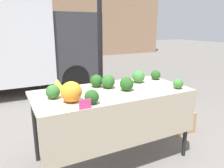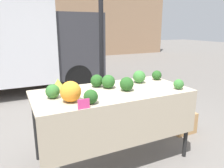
# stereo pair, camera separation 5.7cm
# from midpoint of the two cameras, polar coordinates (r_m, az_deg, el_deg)

# --- Properties ---
(ground_plane) EXTENTS (40.00, 40.00, 0.00)m
(ground_plane) POSITION_cam_midpoint_polar(r_m,az_deg,el_deg) (2.96, 0.58, -18.64)
(ground_plane) COLOR slate
(building_facade) EXTENTS (16.00, 0.60, 4.73)m
(building_facade) POSITION_cam_midpoint_polar(r_m,az_deg,el_deg) (11.94, -21.38, 17.36)
(building_facade) COLOR #9E7A5B
(building_facade) RESTS_ON ground_plane
(tent_pole) EXTENTS (0.07, 0.07, 2.30)m
(tent_pole) POSITION_cam_midpoint_polar(r_m,az_deg,el_deg) (3.38, -2.28, 6.64)
(tent_pole) COLOR black
(tent_pole) RESTS_ON ground_plane
(market_table) EXTENTS (1.83, 0.87, 0.90)m
(market_table) POSITION_cam_midpoint_polar(r_m,az_deg,el_deg) (2.55, 1.32, -4.60)
(market_table) COLOR tan
(market_table) RESTS_ON ground_plane
(orange_cauliflower) EXTENTS (0.21, 0.21, 0.21)m
(orange_cauliflower) POSITION_cam_midpoint_polar(r_m,az_deg,el_deg) (2.20, -10.03, -1.97)
(orange_cauliflower) COLOR orange
(orange_cauliflower) RESTS_ON market_table
(romanesco_head) EXTENTS (0.17, 0.17, 0.14)m
(romanesco_head) POSITION_cam_midpoint_polar(r_m,az_deg,el_deg) (2.66, -13.28, -0.06)
(romanesco_head) COLOR #93B238
(romanesco_head) RESTS_ON market_table
(broccoli_head_0) EXTENTS (0.15, 0.15, 0.15)m
(broccoli_head_0) POSITION_cam_midpoint_polar(r_m,az_deg,el_deg) (2.36, -14.58, -1.87)
(broccoli_head_0) COLOR #336B2D
(broccoli_head_0) RESTS_ON market_table
(broccoli_head_1) EXTENTS (0.12, 0.12, 0.12)m
(broccoli_head_1) POSITION_cam_midpoint_polar(r_m,az_deg,el_deg) (2.75, 17.58, -0.04)
(broccoli_head_1) COLOR #387533
(broccoli_head_1) RESTS_ON market_table
(broccoli_head_2) EXTENTS (0.14, 0.14, 0.14)m
(broccoli_head_2) POSITION_cam_midpoint_polar(r_m,az_deg,el_deg) (2.13, -4.81, -3.32)
(broccoli_head_2) COLOR #23511E
(broccoli_head_2) RESTS_ON market_table
(broccoli_head_3) EXTENTS (0.17, 0.17, 0.17)m
(broccoli_head_3) POSITION_cam_midpoint_polar(r_m,az_deg,el_deg) (2.94, 7.67, 1.90)
(broccoli_head_3) COLOR #387533
(broccoli_head_3) RESTS_ON market_table
(broccoli_head_4) EXTENTS (0.17, 0.17, 0.17)m
(broccoli_head_4) POSITION_cam_midpoint_polar(r_m,az_deg,el_deg) (2.65, -0.35, 0.64)
(broccoli_head_4) COLOR #285B23
(broccoli_head_4) RESTS_ON market_table
(broccoli_head_5) EXTENTS (0.16, 0.16, 0.16)m
(broccoli_head_5) POSITION_cam_midpoint_polar(r_m,az_deg,el_deg) (2.55, 4.49, 0.01)
(broccoli_head_5) COLOR #23511E
(broccoli_head_5) RESTS_ON market_table
(broccoli_head_6) EXTENTS (0.13, 0.13, 0.13)m
(broccoli_head_6) POSITION_cam_midpoint_polar(r_m,az_deg,el_deg) (3.15, 12.12, 2.27)
(broccoli_head_6) COLOR #23511E
(broccoli_head_6) RESTS_ON market_table
(broccoli_head_7) EXTENTS (0.16, 0.16, 0.16)m
(broccoli_head_7) POSITION_cam_midpoint_polar(r_m,az_deg,el_deg) (2.72, -3.39, 0.85)
(broccoli_head_7) COLOR #23511E
(broccoli_head_7) RESTS_ON market_table
(price_sign) EXTENTS (0.11, 0.01, 0.10)m
(price_sign) POSITION_cam_midpoint_polar(r_m,az_deg,el_deg) (2.01, -6.59, -5.21)
(price_sign) COLOR #E53D84
(price_sign) RESTS_ON market_table
(produce_crate) EXTENTS (0.36, 0.37, 0.33)m
(produce_crate) POSITION_cam_midpoint_polar(r_m,az_deg,el_deg) (3.71, 17.85, -9.21)
(produce_crate) COLOR tan
(produce_crate) RESTS_ON ground_plane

